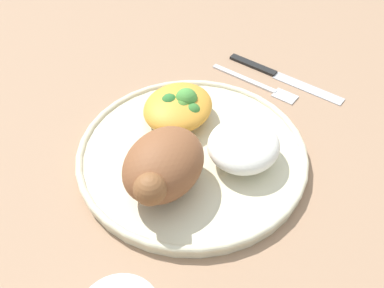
% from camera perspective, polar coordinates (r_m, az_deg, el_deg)
% --- Properties ---
extents(ground_plane, '(2.00, 2.00, 0.00)m').
position_cam_1_polar(ground_plane, '(0.59, 0.00, -1.92)').
color(ground_plane, '#9A775A').
extents(plate, '(0.29, 0.29, 0.02)m').
position_cam_1_polar(plate, '(0.58, 0.00, -1.29)').
color(plate, beige).
rests_on(plate, ground_plane).
extents(roasted_chicken, '(0.12, 0.08, 0.07)m').
position_cam_1_polar(roasted_chicken, '(0.51, -3.56, -2.72)').
color(roasted_chicken, brown).
rests_on(roasted_chicken, plate).
extents(rice_pile, '(0.09, 0.09, 0.04)m').
position_cam_1_polar(rice_pile, '(0.55, 6.37, -0.15)').
color(rice_pile, white).
rests_on(rice_pile, plate).
extents(mac_cheese_with_broccoli, '(0.10, 0.09, 0.04)m').
position_cam_1_polar(mac_cheese_with_broccoli, '(0.60, -1.63, 4.63)').
color(mac_cheese_with_broccoli, gold).
rests_on(mac_cheese_with_broccoli, plate).
extents(fork, '(0.03, 0.14, 0.01)m').
position_cam_1_polar(fork, '(0.70, 8.19, 7.32)').
color(fork, silver).
rests_on(fork, ground_plane).
extents(knife, '(0.04, 0.19, 0.01)m').
position_cam_1_polar(knife, '(0.73, 10.17, 8.57)').
color(knife, black).
rests_on(knife, ground_plane).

